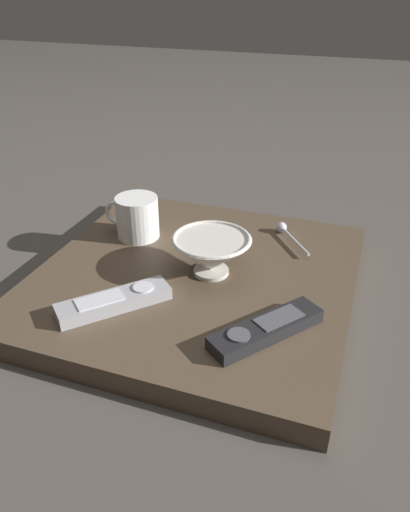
{
  "coord_description": "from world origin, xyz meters",
  "views": [
    {
      "loc": [
        0.74,
        0.28,
        0.53
      ],
      "look_at": [
        -0.03,
        0.01,
        0.06
      ],
      "focal_mm": 34.85,
      "sensor_mm": 36.0,
      "label": 1
    }
  ],
  "objects": [
    {
      "name": "ground_plane",
      "position": [
        0.0,
        0.0,
        0.0
      ],
      "size": [
        6.0,
        6.0,
        0.0
      ],
      "primitive_type": "plane",
      "color": "#47423D"
    },
    {
      "name": "table",
      "position": [
        0.0,
        0.0,
        0.02
      ],
      "size": [
        0.58,
        0.57,
        0.04
      ],
      "color": "#4C3D2D",
      "rests_on": "ground"
    },
    {
      "name": "cereal_bowl",
      "position": [
        -0.01,
        0.03,
        0.08
      ],
      "size": [
        0.15,
        0.15,
        0.08
      ],
      "color": "beige",
      "rests_on": "table"
    },
    {
      "name": "coffee_mug",
      "position": [
        -0.09,
        -0.17,
        0.09
      ],
      "size": [
        0.09,
        0.12,
        0.09
      ],
      "color": "white",
      "rests_on": "table"
    },
    {
      "name": "teaspoon",
      "position": [
        -0.2,
        0.13,
        0.05
      ],
      "size": [
        0.11,
        0.09,
        0.02
      ],
      "color": "silver",
      "rests_on": "table"
    },
    {
      "name": "tv_remote_near",
      "position": [
        0.15,
        -0.09,
        0.05
      ],
      "size": [
        0.17,
        0.17,
        0.02
      ],
      "color": "#9E9EA3",
      "rests_on": "table"
    },
    {
      "name": "tv_remote_far",
      "position": [
        0.14,
        0.17,
        0.05
      ],
      "size": [
        0.18,
        0.16,
        0.03
      ],
      "color": "black",
      "rests_on": "table"
    }
  ]
}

